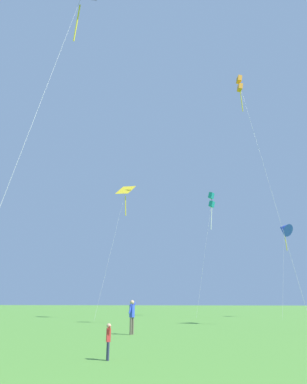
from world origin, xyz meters
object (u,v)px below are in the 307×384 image
object	(u,v)px
kite_teal_box	(211,201)
person_child_small	(108,338)
kite_orange_box	(240,85)
kite_blue_delta	(284,229)
kite_black_large	(78,9)
person_in_red_shirt	(132,314)
kite_yellow_diamond	(125,196)

from	to	relation	value
kite_teal_box	person_child_small	bearing A→B (deg)	-95.46
kite_orange_box	person_child_small	world-z (taller)	kite_orange_box
kite_blue_delta	kite_orange_box	size ratio (longest dim) A/B	0.55
kite_black_large	person_in_red_shirt	world-z (taller)	kite_black_large
kite_teal_box	kite_blue_delta	world-z (taller)	kite_teal_box
kite_teal_box	kite_orange_box	size ratio (longest dim) A/B	0.77
kite_orange_box	person_in_red_shirt	world-z (taller)	kite_orange_box
kite_orange_box	kite_yellow_diamond	bearing A→B (deg)	141.87
kite_blue_delta	kite_orange_box	distance (m)	20.54
kite_black_large	kite_yellow_diamond	size ratio (longest dim) A/B	1.42
kite_blue_delta	kite_yellow_diamond	distance (m)	20.34
kite_blue_delta	person_child_small	distance (m)	35.89
kite_orange_box	person_child_small	size ratio (longest dim) A/B	20.13
kite_black_large	person_child_small	xyz separation A→B (m)	(4.56, -4.82, -19.28)
kite_teal_box	person_child_small	size ratio (longest dim) A/B	15.43
kite_black_large	kite_blue_delta	size ratio (longest dim) A/B	1.90
kite_yellow_diamond	person_child_small	size ratio (longest dim) A/B	14.74
kite_blue_delta	person_child_small	size ratio (longest dim) A/B	11.07
kite_teal_box	kite_yellow_diamond	world-z (taller)	kite_teal_box
person_in_red_shirt	kite_teal_box	bearing A→B (deg)	79.70
kite_blue_delta	kite_yellow_diamond	bearing A→B (deg)	-159.81
kite_orange_box	person_in_red_shirt	distance (m)	21.51
kite_black_large	kite_teal_box	xyz separation A→B (m)	(7.71, 28.20, -5.12)
kite_yellow_diamond	kite_teal_box	bearing A→B (deg)	36.88
kite_blue_delta	person_in_red_shirt	world-z (taller)	kite_blue_delta
kite_black_large	kite_teal_box	size ratio (longest dim) A/B	1.36
kite_teal_box	person_in_red_shirt	world-z (taller)	kite_teal_box
kite_black_large	kite_blue_delta	world-z (taller)	kite_black_large
kite_orange_box	person_child_small	bearing A→B (deg)	-112.85
kite_teal_box	kite_yellow_diamond	bearing A→B (deg)	-143.12
kite_teal_box	person_child_small	xyz separation A→B (m)	(-3.15, -33.02, -14.16)
kite_blue_delta	kite_orange_box	xyz separation A→B (m)	(-5.58, -17.34, 9.50)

